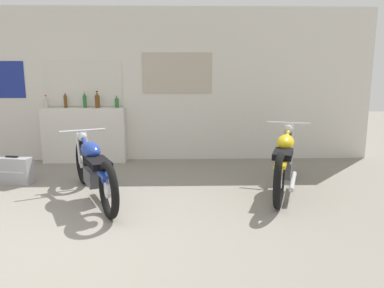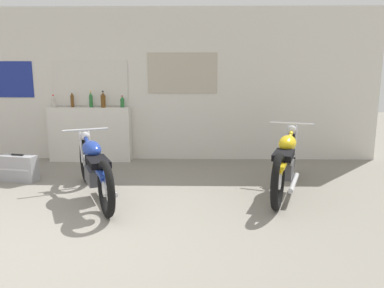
% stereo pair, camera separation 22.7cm
% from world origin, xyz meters
% --- Properties ---
extents(ground_plane, '(24.00, 24.00, 0.00)m').
position_xyz_m(ground_plane, '(0.00, 0.00, 0.00)').
color(ground_plane, gray).
extents(wall_back, '(10.00, 0.07, 2.80)m').
position_xyz_m(wall_back, '(-0.01, 3.56, 1.40)').
color(wall_back, silver).
rests_on(wall_back, ground_plane).
extents(sill_counter, '(1.50, 0.28, 1.00)m').
position_xyz_m(sill_counter, '(-0.35, 3.38, 0.50)').
color(sill_counter, silver).
rests_on(sill_counter, ground_plane).
extents(bottle_leftmost, '(0.08, 0.08, 0.23)m').
position_xyz_m(bottle_leftmost, '(-1.01, 3.37, 1.11)').
color(bottle_leftmost, '#B7B2A8').
rests_on(bottle_leftmost, sill_counter).
extents(bottle_left_center, '(0.06, 0.06, 0.30)m').
position_xyz_m(bottle_left_center, '(-0.67, 3.41, 1.14)').
color(bottle_left_center, '#5B3814').
rests_on(bottle_left_center, sill_counter).
extents(bottle_center, '(0.07, 0.07, 0.30)m').
position_xyz_m(bottle_center, '(-0.32, 3.40, 1.14)').
color(bottle_center, '#23662D').
rests_on(bottle_center, sill_counter).
extents(bottle_right_center, '(0.09, 0.09, 0.31)m').
position_xyz_m(bottle_right_center, '(-0.08, 3.35, 1.14)').
color(bottle_right_center, '#5B3814').
rests_on(bottle_right_center, sill_counter).
extents(bottle_rightmost, '(0.07, 0.07, 0.22)m').
position_xyz_m(bottle_rightmost, '(0.26, 3.41, 1.10)').
color(bottle_rightmost, '#23662D').
rests_on(bottle_rightmost, sill_counter).
extents(motorcycle_blue, '(1.06, 2.00, 0.84)m').
position_xyz_m(motorcycle_blue, '(0.29, 1.30, 0.41)').
color(motorcycle_blue, black).
rests_on(motorcycle_blue, ground_plane).
extents(motorcycle_yellow, '(0.91, 2.10, 0.90)m').
position_xyz_m(motorcycle_yellow, '(2.87, 1.58, 0.43)').
color(motorcycle_yellow, black).
rests_on(motorcycle_yellow, ground_plane).
extents(hard_case_silver, '(0.60, 0.31, 0.42)m').
position_xyz_m(hard_case_silver, '(-1.09, 2.02, 0.20)').
color(hard_case_silver, '#9E9EA3').
rests_on(hard_case_silver, ground_plane).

